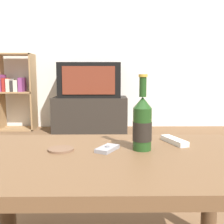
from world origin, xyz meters
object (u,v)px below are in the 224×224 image
at_px(tv_stand, 91,114).
at_px(cell_phone, 108,149).
at_px(television, 90,80).
at_px(remote_control, 175,141).
at_px(beer_bottle, 143,124).
at_px(bookshelf, 16,90).

relative_size(tv_stand, cell_phone, 8.81).
xyz_separation_m(television, remote_control, (0.52, -2.54, -0.20)).
xyz_separation_m(tv_stand, remote_control, (0.52, -2.55, 0.26)).
xyz_separation_m(television, cell_phone, (0.25, -2.65, -0.21)).
distance_m(beer_bottle, cell_phone, 0.16).
xyz_separation_m(television, beer_bottle, (0.38, -2.64, -0.12)).
bearing_deg(tv_stand, remote_control, -78.43).
bearing_deg(tv_stand, cell_phone, -84.62).
bearing_deg(beer_bottle, tv_stand, 98.15).
xyz_separation_m(tv_stand, beer_bottle, (0.38, -2.64, 0.35)).
xyz_separation_m(tv_stand, cell_phone, (0.25, -2.65, 0.26)).
distance_m(television, remote_control, 2.61).
bearing_deg(cell_phone, television, 123.79).
xyz_separation_m(bookshelf, remote_control, (1.57, -2.65, -0.07)).
relative_size(bookshelf, remote_control, 6.94).
bearing_deg(bookshelf, television, -5.84).
xyz_separation_m(television, bookshelf, (-1.05, 0.11, -0.14)).
bearing_deg(television, remote_control, -78.41).
xyz_separation_m(bookshelf, beer_bottle, (1.43, -2.75, 0.02)).
bearing_deg(beer_bottle, remote_control, 33.15).
distance_m(television, beer_bottle, 2.67).
bearing_deg(remote_control, tv_stand, 82.28).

